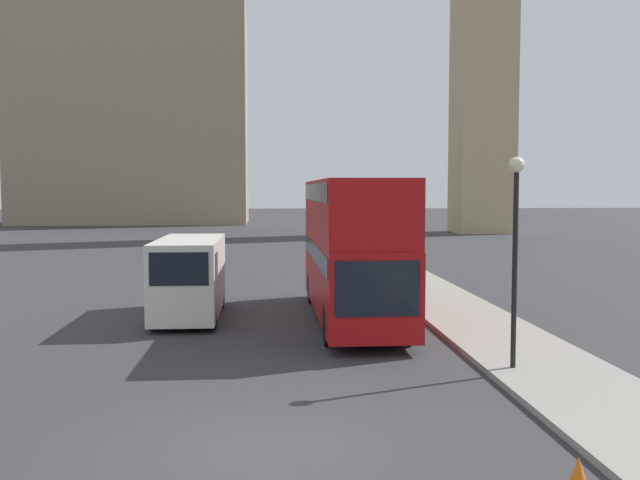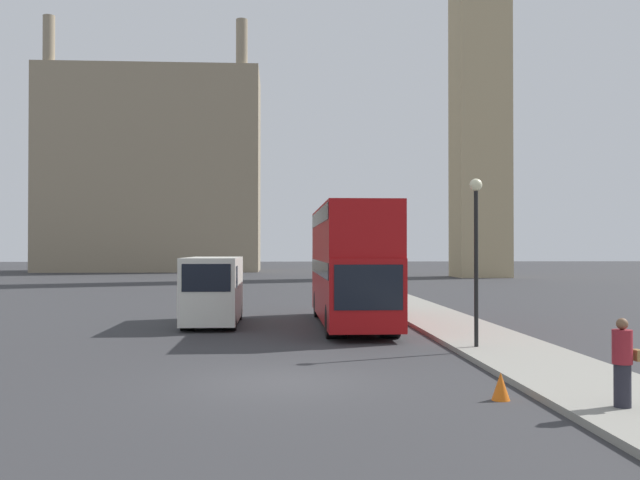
% 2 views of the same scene
% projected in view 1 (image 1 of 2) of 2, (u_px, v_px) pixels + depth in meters
% --- Properties ---
extents(ground_plane, '(300.00, 300.00, 0.00)m').
position_uv_depth(ground_plane, '(270.00, 446.00, 11.88)').
color(ground_plane, '#333335').
extents(building_block_distant, '(28.41, 12.32, 32.29)m').
position_uv_depth(building_block_distant, '(133.00, 118.00, 89.43)').
color(building_block_distant, gray).
rests_on(building_block_distant, ground_plane).
extents(red_double_decker_bus, '(2.49, 10.68, 4.56)m').
position_uv_depth(red_double_decker_bus, '(352.00, 243.00, 23.13)').
color(red_double_decker_bus, '#A80F11').
rests_on(red_double_decker_bus, ground_plane).
extents(white_van, '(2.05, 5.69, 2.64)m').
position_uv_depth(white_van, '(189.00, 276.00, 23.52)').
color(white_van, silver).
rests_on(white_van, ground_plane).
extents(street_lamp, '(0.36, 0.36, 4.86)m').
position_uv_depth(street_lamp, '(516.00, 227.00, 16.29)').
color(street_lamp, black).
rests_on(street_lamp, sidewalk_strip).
extents(traffic_cone, '(0.36, 0.36, 0.55)m').
position_uv_depth(traffic_cone, '(578.00, 476.00, 9.94)').
color(traffic_cone, orange).
rests_on(traffic_cone, ground_plane).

